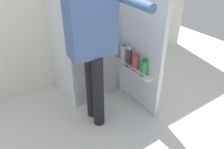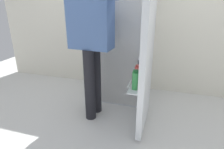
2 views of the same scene
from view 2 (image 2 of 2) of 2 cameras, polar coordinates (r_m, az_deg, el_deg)
name	(u,v)px [view 2 (image 2 of 2)]	position (r m, az deg, el deg)	size (l,w,h in m)	color
ground_plane	(113,115)	(2.39, 0.33, -11.87)	(6.15, 6.15, 0.00)	silver
kitchen_wall	(132,0)	(2.91, 6.08, 21.23)	(4.40, 0.10, 2.62)	silver
refrigerator	(127,40)	(2.54, 4.40, 10.29)	(0.74, 1.29, 1.65)	silver
person	(92,32)	(2.06, -6.03, 12.35)	(0.55, 0.79, 1.64)	black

